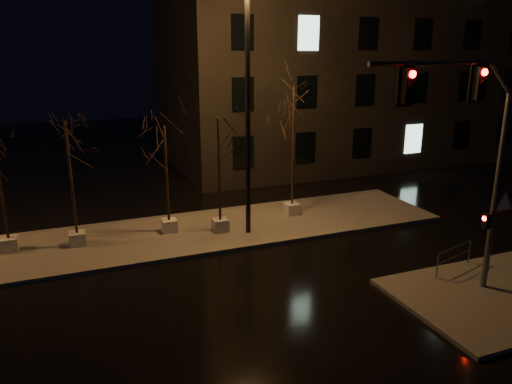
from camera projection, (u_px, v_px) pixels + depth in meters
name	position (u px, v px, depth m)	size (l,w,h in m)	color
ground	(256.00, 290.00, 17.22)	(90.00, 90.00, 0.00)	black
median	(207.00, 231.00, 22.55)	(22.00, 5.00, 0.15)	#4D4A45
sidewalk_corner	(501.00, 295.00, 16.74)	(7.00, 5.00, 0.15)	#4D4A45
building	(343.00, 55.00, 36.12)	(25.00, 12.00, 15.00)	black
tree_1	(68.00, 150.00, 19.62)	(1.80, 1.80, 5.30)	#B2AFA6
tree_2	(165.00, 150.00, 21.22)	(1.80, 1.80, 4.86)	#B2AFA6
tree_3	(219.00, 144.00, 21.21)	(1.80, 1.80, 5.20)	#B2AFA6
tree_4	(294.00, 116.00, 23.16)	(1.80, 1.80, 6.34)	#B2AFA6
traffic_signal_mast	(474.00, 147.00, 15.32)	(6.20, 0.32, 7.57)	#515458
streetlight_main	(248.00, 94.00, 20.47)	(2.62, 0.36, 10.49)	black
guard_rail_a	(455.00, 255.00, 18.24)	(2.08, 0.63, 0.93)	#515458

